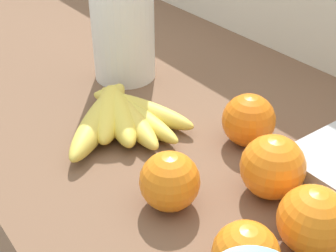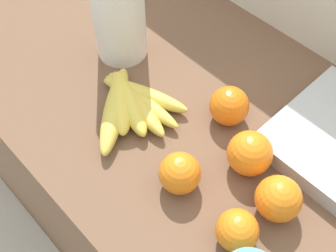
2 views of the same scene
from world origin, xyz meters
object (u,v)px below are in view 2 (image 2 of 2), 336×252
at_px(orange_back_left, 180,173).
at_px(orange_far_right, 229,106).
at_px(orange_back_right, 237,230).
at_px(banana_bunch, 129,103).
at_px(orange_center, 250,153).
at_px(orange_right, 278,199).
at_px(paper_towel_roll, 117,1).

height_order(orange_back_left, orange_far_right, orange_far_right).
height_order(orange_back_right, orange_far_right, orange_far_right).
relative_size(banana_bunch, orange_center, 2.63).
relative_size(orange_right, orange_far_right, 1.01).
xyz_separation_m(orange_center, orange_back_left, (-0.06, -0.12, -0.00)).
relative_size(orange_back_right, orange_back_left, 0.94).
bearing_deg(orange_back_left, orange_right, 29.71).
xyz_separation_m(banana_bunch, orange_back_right, (0.33, -0.05, 0.02)).
xyz_separation_m(orange_back_left, paper_towel_roll, (-0.33, 0.14, 0.10)).
bearing_deg(orange_far_right, orange_center, -29.59).
height_order(orange_right, orange_far_right, same).
xyz_separation_m(orange_center, orange_back_right, (0.08, -0.12, -0.01)).
bearing_deg(orange_back_left, orange_back_right, -2.33).
relative_size(orange_far_right, paper_towel_roll, 0.26).
bearing_deg(orange_right, orange_back_left, -150.29).
relative_size(orange_right, paper_towel_roll, 0.26).
distance_m(banana_bunch, orange_right, 0.34).
bearing_deg(orange_center, banana_bunch, -164.15).
bearing_deg(paper_towel_roll, banana_bunch, -35.14).
bearing_deg(orange_far_right, banana_bunch, -140.19).
relative_size(banana_bunch, orange_back_right, 3.09).
bearing_deg(orange_center, orange_right, -20.18).
bearing_deg(banana_bunch, orange_back_left, -13.36).
relative_size(orange_right, orange_back_left, 1.06).
bearing_deg(orange_center, orange_far_right, 150.41).
relative_size(orange_center, orange_back_right, 1.17).
distance_m(banana_bunch, orange_back_left, 0.20).
height_order(banana_bunch, orange_back_left, orange_back_left).
bearing_deg(orange_back_left, paper_towel_roll, 156.55).
distance_m(banana_bunch, orange_back_right, 0.33).
distance_m(orange_back_left, orange_far_right, 0.18).
bearing_deg(orange_back_left, orange_far_right, 103.20).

